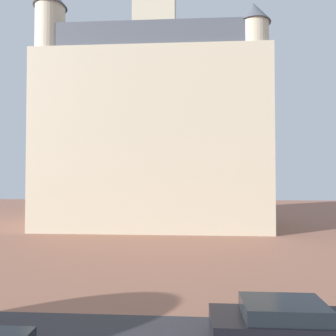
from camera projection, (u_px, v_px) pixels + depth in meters
The scene contains 2 objects.
landmark_building at pixel (154, 126), 33.43m from camera, with size 22.72×11.59×35.13m.
car_black at pixel (284, 324), 9.60m from camera, with size 4.49×1.97×1.37m.
Camera 1 is at (0.36, 1.35, 5.26)m, focal length 33.27 mm.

